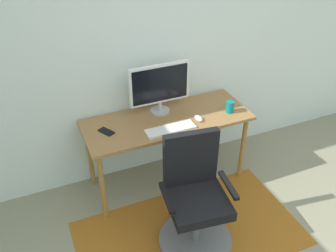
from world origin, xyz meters
TOP-DOWN VIEW (x-y plane):
  - wall_back at (0.00, 2.20)m, footprint 6.00×0.10m
  - area_rug at (-0.20, 1.15)m, footprint 1.83×1.01m
  - desk at (-0.11, 1.84)m, footprint 1.49×0.57m
  - monitor at (-0.12, 1.99)m, footprint 0.55×0.18m
  - keyboard at (-0.16, 1.67)m, footprint 0.43×0.13m
  - computer_mouse at (0.13, 1.72)m, footprint 0.06×0.10m
  - coffee_cup at (0.45, 1.73)m, footprint 0.07×0.07m
  - cell_phone at (-0.66, 1.85)m, footprint 0.13×0.16m
  - office_chair at (-0.20, 1.09)m, footprint 0.59×0.59m

SIDE VIEW (x-z plane):
  - area_rug at x=-0.20m, z-range 0.00..0.01m
  - office_chair at x=-0.20m, z-range -0.12..0.84m
  - desk at x=-0.11m, z-range 0.28..0.99m
  - cell_phone at x=-0.66m, z-range 0.71..0.72m
  - keyboard at x=-0.16m, z-range 0.71..0.73m
  - computer_mouse at x=0.13m, z-range 0.71..0.74m
  - coffee_cup at x=0.45m, z-range 0.71..0.81m
  - monitor at x=-0.12m, z-range 0.74..1.20m
  - wall_back at x=0.00m, z-range 0.00..2.60m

